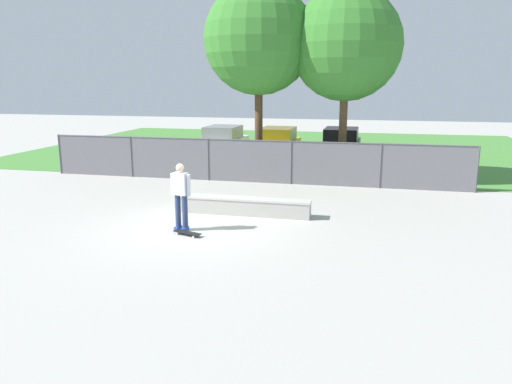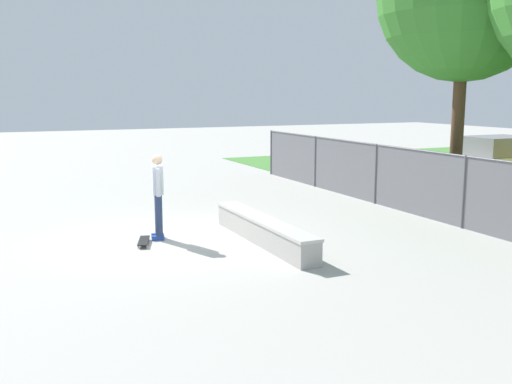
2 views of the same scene
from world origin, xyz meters
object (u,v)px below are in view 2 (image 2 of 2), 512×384
(concrete_ledge, at_px, (263,230))
(skateboard, at_px, (144,241))
(skateboarder, at_px, (158,193))
(car_white, at_px, (495,161))

(concrete_ledge, bearing_deg, skateboard, -111.68)
(concrete_ledge, bearing_deg, skateboarder, -122.80)
(concrete_ledge, distance_m, car_white, 11.19)
(skateboard, height_order, car_white, car_white)
(skateboarder, height_order, car_white, skateboarder)
(skateboarder, distance_m, skateboard, 1.07)
(skateboard, relative_size, car_white, 0.19)
(skateboard, bearing_deg, concrete_ledge, 68.32)
(car_white, bearing_deg, skateboard, -77.35)
(concrete_ledge, relative_size, skateboard, 4.98)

